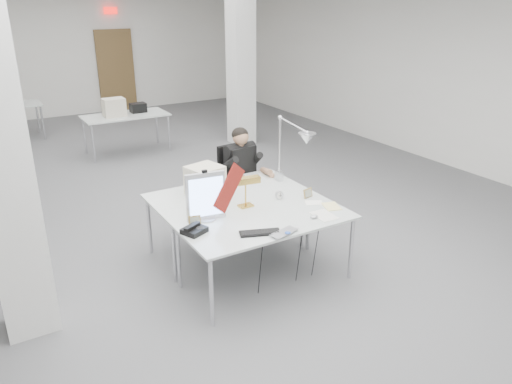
% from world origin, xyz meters
% --- Properties ---
extents(room_shell, '(10.04, 14.04, 3.24)m').
position_xyz_m(room_shell, '(0.04, 0.13, 1.69)').
color(room_shell, '#565658').
rests_on(room_shell, ground).
extents(desk_main, '(1.80, 0.90, 0.02)m').
position_xyz_m(desk_main, '(0.00, -2.50, 0.74)').
color(desk_main, silver).
rests_on(desk_main, room_shell).
extents(desk_second, '(1.80, 0.90, 0.02)m').
position_xyz_m(desk_second, '(0.00, -1.60, 0.74)').
color(desk_second, silver).
rests_on(desk_second, room_shell).
extents(bg_desk_a, '(1.60, 0.80, 0.02)m').
position_xyz_m(bg_desk_a, '(0.20, 3.00, 0.74)').
color(bg_desk_a, silver).
rests_on(bg_desk_a, room_shell).
extents(bg_desk_b, '(1.60, 0.80, 0.02)m').
position_xyz_m(bg_desk_b, '(-1.80, 5.20, 0.74)').
color(bg_desk_b, silver).
rests_on(bg_desk_b, room_shell).
extents(office_chair, '(0.57, 0.57, 1.03)m').
position_xyz_m(office_chair, '(0.51, -0.99, 0.52)').
color(office_chair, black).
rests_on(office_chair, room_shell).
extents(seated_person, '(0.50, 0.59, 0.81)m').
position_xyz_m(seated_person, '(0.51, -1.04, 0.90)').
color(seated_person, black).
rests_on(seated_person, office_chair).
extents(monitor, '(0.41, 0.10, 0.51)m').
position_xyz_m(monitor, '(-0.53, -2.17, 1.01)').
color(monitor, silver).
rests_on(monitor, desk_main).
extents(pennant, '(0.46, 0.17, 0.52)m').
position_xyz_m(pennant, '(-0.28, -2.21, 1.06)').
color(pennant, maroon).
rests_on(pennant, monitor).
extents(keyboard, '(0.42, 0.26, 0.02)m').
position_xyz_m(keyboard, '(-0.23, -2.75, 0.76)').
color(keyboard, black).
rests_on(keyboard, desk_main).
extents(laptop, '(0.35, 0.28, 0.02)m').
position_xyz_m(laptop, '(-0.02, -2.92, 0.77)').
color(laptop, '#A4A4A9').
rests_on(laptop, desk_main).
extents(mouse, '(0.10, 0.07, 0.04)m').
position_xyz_m(mouse, '(0.44, -2.73, 0.77)').
color(mouse, '#ABABB0').
rests_on(mouse, desk_main).
extents(bankers_lamp, '(0.31, 0.16, 0.33)m').
position_xyz_m(bankers_lamp, '(-0.02, -2.09, 0.92)').
color(bankers_lamp, gold).
rests_on(bankers_lamp, desk_main).
extents(desk_phone, '(0.27, 0.26, 0.05)m').
position_xyz_m(desk_phone, '(-0.77, -2.40, 0.78)').
color(desk_phone, black).
rests_on(desk_phone, desk_main).
extents(picture_frame_left, '(0.13, 0.06, 0.10)m').
position_xyz_m(picture_frame_left, '(-0.69, -2.24, 0.80)').
color(picture_frame_left, '#A98849').
rests_on(picture_frame_left, desk_main).
extents(picture_frame_right, '(0.14, 0.06, 0.10)m').
position_xyz_m(picture_frame_right, '(0.73, -2.23, 0.81)').
color(picture_frame_right, '#9D7F43').
rests_on(picture_frame_right, desk_main).
extents(desk_clock, '(0.10, 0.06, 0.09)m').
position_xyz_m(desk_clock, '(0.42, -2.10, 0.81)').
color(desk_clock, silver).
rests_on(desk_clock, desk_main).
extents(paper_stack_a, '(0.21, 0.29, 0.01)m').
position_xyz_m(paper_stack_a, '(0.57, -2.73, 0.76)').
color(paper_stack_a, silver).
rests_on(paper_stack_a, desk_main).
extents(paper_stack_b, '(0.23, 0.27, 0.01)m').
position_xyz_m(paper_stack_b, '(0.79, -2.58, 0.76)').
color(paper_stack_b, '#F2E490').
rests_on(paper_stack_b, desk_main).
extents(paper_stack_c, '(0.23, 0.20, 0.01)m').
position_xyz_m(paper_stack_c, '(0.69, -2.40, 0.76)').
color(paper_stack_c, white).
rests_on(paper_stack_c, desk_main).
extents(beige_monitor, '(0.43, 0.42, 0.34)m').
position_xyz_m(beige_monitor, '(-0.24, -1.55, 0.93)').
color(beige_monitor, beige).
rests_on(beige_monitor, desk_second).
extents(architect_lamp, '(0.36, 0.74, 0.91)m').
position_xyz_m(architect_lamp, '(0.75, -1.84, 1.21)').
color(architect_lamp, silver).
rests_on(architect_lamp, desk_second).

